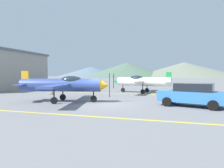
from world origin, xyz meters
TOP-DOWN VIEW (x-y plane):
  - ground_plane at (0.00, 0.00)m, footprint 400.00×400.00m
  - apron_line_near at (0.00, -4.27)m, footprint 80.00×0.16m
  - apron_line_far at (0.00, 7.81)m, footprint 80.00×0.16m
  - airplane_near at (-3.28, 0.02)m, footprint 7.34×8.35m
  - airplane_mid at (1.72, 9.41)m, footprint 7.32×8.39m
  - car_sedan at (6.32, 0.58)m, footprint 4.64×2.98m
  - traffic_cone_front at (-7.71, 4.93)m, footprint 0.36×0.36m
  - traffic_cone_side at (4.36, 3.78)m, footprint 0.36×0.36m
  - hill_left at (-63.64, 153.46)m, footprint 67.15×67.15m
  - hill_centerleft at (-27.76, 146.07)m, footprint 75.34×75.34m
  - hill_centerright at (19.10, 151.22)m, footprint 86.01×86.01m

SIDE VIEW (x-z plane):
  - ground_plane at x=0.00m, z-range 0.00..0.00m
  - apron_line_near at x=0.00m, z-range 0.00..0.01m
  - apron_line_far at x=0.00m, z-range 0.00..0.01m
  - traffic_cone_front at x=-7.71m, z-range -0.01..0.58m
  - traffic_cone_side at x=4.36m, z-range -0.01..0.58m
  - car_sedan at x=6.32m, z-range 0.03..1.65m
  - airplane_near at x=-3.28m, z-range 0.16..2.67m
  - airplane_mid at x=1.72m, z-range 0.16..2.67m
  - hill_left at x=-63.64m, z-range 0.00..9.67m
  - hill_centerright at x=19.10m, z-range 0.00..12.37m
  - hill_centerleft at x=-27.76m, z-range 0.00..12.64m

